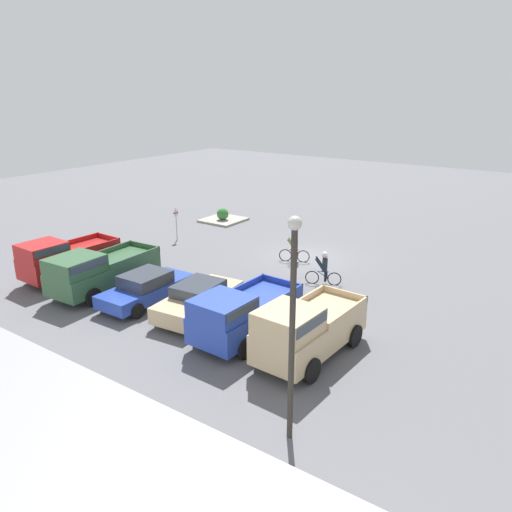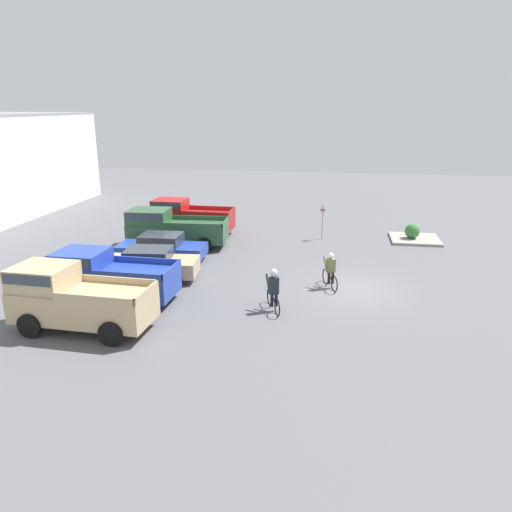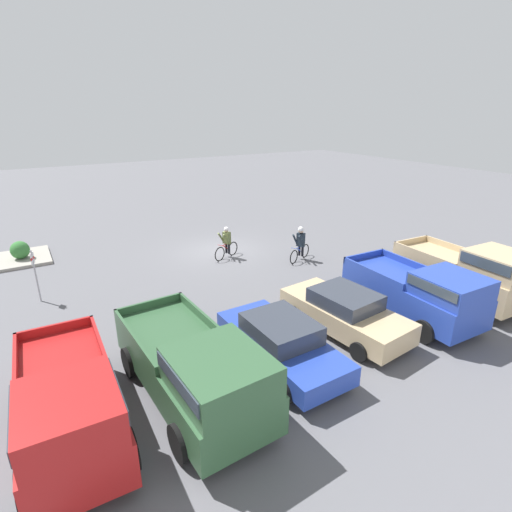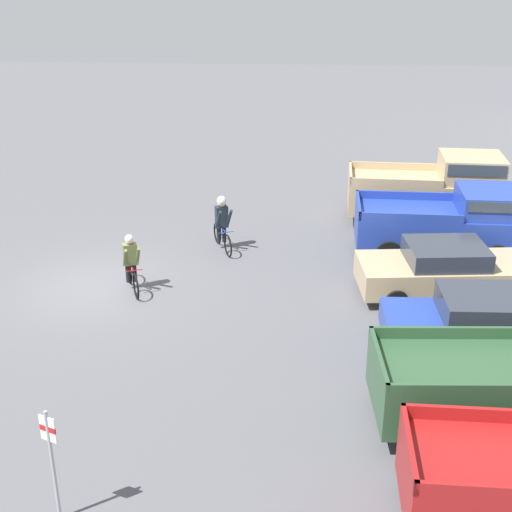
% 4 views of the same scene
% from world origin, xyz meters
% --- Properties ---
extents(ground_plane, '(80.00, 80.00, 0.00)m').
position_xyz_m(ground_plane, '(0.00, 0.00, 0.00)').
color(ground_plane, '#56565B').
extents(pickup_truck_0, '(2.40, 5.03, 2.31)m').
position_xyz_m(pickup_truck_0, '(-5.62, 10.01, 1.19)').
color(pickup_truck_0, tan).
rests_on(pickup_truck_0, ground_plane).
extents(pickup_truck_1, '(2.41, 4.97, 2.05)m').
position_xyz_m(pickup_truck_1, '(-2.83, 10.02, 1.07)').
color(pickup_truck_1, '#233D9E').
rests_on(pickup_truck_1, ground_plane).
extents(sedan_0, '(2.31, 4.61, 1.44)m').
position_xyz_m(sedan_0, '(-0.04, 9.32, 0.72)').
color(sedan_0, tan).
rests_on(sedan_0, ground_plane).
extents(sedan_1, '(2.07, 4.55, 1.41)m').
position_xyz_m(sedan_1, '(2.76, 9.71, 0.71)').
color(sedan_1, '#233D9E').
rests_on(sedan_1, ground_plane).
extents(pickup_truck_2, '(2.52, 5.61, 2.10)m').
position_xyz_m(pickup_truck_2, '(5.54, 10.14, 1.10)').
color(pickup_truck_2, '#2D5133').
rests_on(pickup_truck_2, ground_plane).
extents(pickup_truck_3, '(2.25, 4.97, 2.16)m').
position_xyz_m(pickup_truck_3, '(8.37, 9.97, 1.13)').
color(pickup_truck_3, maroon).
rests_on(pickup_truck_3, ground_plane).
extents(cyclist_0, '(1.61, 0.72, 1.62)m').
position_xyz_m(cyclist_0, '(0.11, 1.03, 0.79)').
color(cyclist_0, black).
rests_on(cyclist_0, ground_plane).
extents(cyclist_1, '(1.67, 0.75, 1.73)m').
position_xyz_m(cyclist_1, '(-2.83, 3.18, 0.90)').
color(cyclist_1, black).
rests_on(cyclist_1, ground_plane).
extents(fire_lane_sign, '(0.14, 0.29, 2.10)m').
position_xyz_m(fire_lane_sign, '(8.49, 1.66, 1.27)').
color(fire_lane_sign, '#9E9EA3').
rests_on(fire_lane_sign, ground_plane).
extents(curb_island, '(2.74, 2.82, 0.15)m').
position_xyz_m(curb_island, '(9.06, -3.84, 0.07)').
color(curb_island, gray).
rests_on(curb_island, ground_plane).
extents(shrub, '(0.86, 0.86, 0.86)m').
position_xyz_m(shrub, '(8.94, -3.64, 0.58)').
color(shrub, '#337033').
rests_on(shrub, curb_island).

